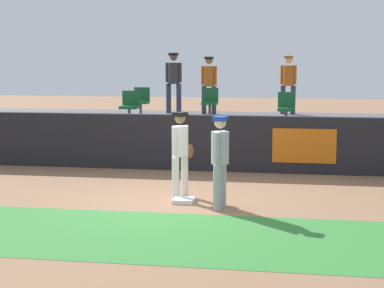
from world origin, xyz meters
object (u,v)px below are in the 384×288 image
(spectator_hooded, at_px, (288,80))
(spectator_capped, at_px, (174,78))
(first_base, at_px, (184,200))
(player_fielder_home, at_px, (181,149))
(player_runner_visitor, at_px, (220,156))
(seat_front_right, at_px, (286,106))
(seat_front_left, at_px, (130,104))
(spectator_casual, at_px, (209,81))
(seat_back_center, at_px, (210,101))
(seat_back_left, at_px, (141,100))

(spectator_hooded, distance_m, spectator_capped, 3.53)
(first_base, height_order, player_fielder_home, player_fielder_home)
(player_runner_visitor, distance_m, seat_front_right, 5.37)
(player_runner_visitor, bearing_deg, seat_front_left, -137.35)
(spectator_casual, bearing_deg, spectator_capped, -0.95)
(first_base, bearing_deg, spectator_casual, 93.88)
(player_runner_visitor, xyz_separation_m, spectator_capped, (-2.37, 7.87, 1.11))
(player_runner_visitor, height_order, seat_front_left, seat_front_left)
(seat_back_center, height_order, spectator_hooded, spectator_hooded)
(spectator_hooded, bearing_deg, spectator_capped, 13.97)
(player_fielder_home, height_order, spectator_hooded, spectator_hooded)
(seat_back_center, relative_size, seat_back_left, 1.00)
(seat_front_left, bearing_deg, spectator_hooded, 34.78)
(spectator_casual, bearing_deg, seat_back_left, 26.00)
(player_fielder_home, relative_size, spectator_casual, 0.98)
(seat_front_right, height_order, spectator_casual, spectator_casual)
(player_runner_visitor, bearing_deg, seat_back_center, -158.85)
(seat_front_right, xyz_separation_m, spectator_casual, (-2.37, 2.51, 0.55))
(player_runner_visitor, distance_m, spectator_hooded, 8.31)
(player_fielder_home, xyz_separation_m, spectator_capped, (-1.49, 7.08, 1.12))
(seat_back_center, bearing_deg, seat_front_right, -38.73)
(seat_back_left, bearing_deg, seat_front_right, -22.55)
(player_runner_visitor, distance_m, spectator_capped, 8.30)
(seat_front_right, distance_m, spectator_hooded, 2.99)
(first_base, height_order, spectator_hooded, spectator_hooded)
(seat_front_right, distance_m, seat_back_center, 2.88)
(player_fielder_home, bearing_deg, spectator_hooded, -169.64)
(seat_front_right, relative_size, spectator_hooded, 0.47)
(first_base, xyz_separation_m, seat_back_center, (-0.37, 6.65, 1.45))
(spectator_capped, bearing_deg, player_runner_visitor, 113.44)
(seat_back_left, xyz_separation_m, spectator_casual, (1.96, 0.71, 0.54))
(player_runner_visitor, height_order, seat_front_right, seat_front_right)
(spectator_hooded, relative_size, spectator_casual, 1.01)
(first_base, height_order, spectator_casual, spectator_casual)
(player_runner_visitor, xyz_separation_m, seat_front_left, (-3.08, 5.22, 0.50))
(player_fielder_home, xyz_separation_m, spectator_hooded, (2.03, 7.37, 1.06))
(player_runner_visitor, distance_m, spectator_casual, 7.90)
(seat_back_left, relative_size, spectator_capped, 0.45)
(seat_front_right, relative_size, seat_back_center, 1.00)
(player_fielder_home, relative_size, seat_back_center, 2.04)
(first_base, height_order, player_runner_visitor, player_runner_visitor)
(first_base, distance_m, spectator_hooded, 8.26)
(seat_back_center, distance_m, seat_back_left, 2.09)
(first_base, distance_m, seat_back_left, 7.24)
(spectator_hooded, bearing_deg, seat_front_right, 98.91)
(player_runner_visitor, distance_m, seat_front_left, 6.08)
(seat_back_left, height_order, spectator_casual, spectator_casual)
(seat_back_center, bearing_deg, spectator_capped, 145.88)
(player_runner_visitor, bearing_deg, first_base, -104.45)
(seat_back_left, distance_m, spectator_casual, 2.16)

